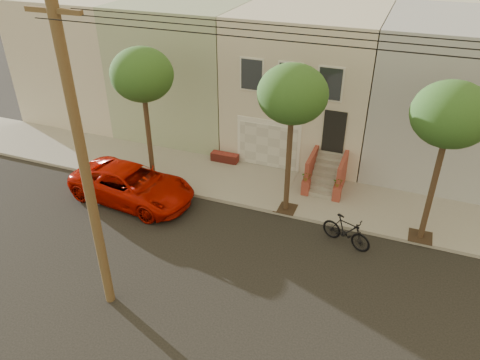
% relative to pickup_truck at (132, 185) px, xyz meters
% --- Properties ---
extents(ground, '(90.00, 90.00, 0.00)m').
position_rel_pickup_truck_xyz_m(ground, '(5.60, -2.33, -0.79)').
color(ground, black).
rests_on(ground, ground).
extents(sidewalk, '(40.00, 3.70, 0.15)m').
position_rel_pickup_truck_xyz_m(sidewalk, '(5.60, 3.02, -0.71)').
color(sidewalk, gray).
rests_on(sidewalk, ground).
extents(house_row, '(33.10, 11.70, 7.00)m').
position_rel_pickup_truck_xyz_m(house_row, '(5.60, 8.86, 2.86)').
color(house_row, '#BBAF9F').
rests_on(house_row, sidewalk).
extents(tree_left, '(2.70, 2.57, 6.30)m').
position_rel_pickup_truck_xyz_m(tree_left, '(0.10, 1.57, 4.47)').
color(tree_left, '#2D2116').
rests_on(tree_left, sidewalk).
extents(tree_mid, '(2.70, 2.57, 6.30)m').
position_rel_pickup_truck_xyz_m(tree_mid, '(6.60, 1.57, 4.47)').
color(tree_mid, '#2D2116').
rests_on(tree_mid, sidewalk).
extents(tree_right, '(2.70, 2.57, 6.30)m').
position_rel_pickup_truck_xyz_m(tree_right, '(12.10, 1.57, 4.47)').
color(tree_right, '#2D2116').
rests_on(tree_right, sidewalk).
extents(pickup_truck, '(5.89, 3.16, 1.57)m').
position_rel_pickup_truck_xyz_m(pickup_truck, '(0.00, 0.00, 0.00)').
color(pickup_truck, '#A50C00').
rests_on(pickup_truck, ground).
extents(motorcycle, '(2.13, 1.28, 1.24)m').
position_rel_pickup_truck_xyz_m(motorcycle, '(9.38, 0.23, -0.17)').
color(motorcycle, black).
rests_on(motorcycle, ground).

